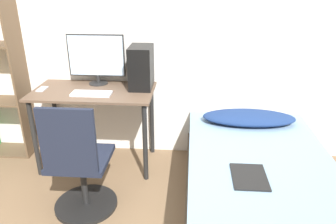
{
  "coord_description": "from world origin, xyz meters",
  "views": [
    {
      "loc": [
        0.43,
        -1.77,
        1.79
      ],
      "look_at": [
        0.25,
        0.66,
        0.75
      ],
      "focal_mm": 35.0,
      "sensor_mm": 36.0,
      "label": 1
    }
  ],
  "objects_px": {
    "office_chair": "(80,171)",
    "bed": "(259,191)",
    "keyboard": "(92,94)",
    "monitor": "(96,58)",
    "pc_tower": "(141,67)"
  },
  "relations": [
    {
      "from": "office_chair",
      "to": "monitor",
      "type": "xyz_separation_m",
      "value": [
        -0.07,
        0.93,
        0.67
      ]
    },
    {
      "from": "office_chair",
      "to": "bed",
      "type": "xyz_separation_m",
      "value": [
        1.39,
        0.05,
        -0.14
      ]
    },
    {
      "from": "bed",
      "to": "office_chair",
      "type": "bearing_deg",
      "value": -178.01
    },
    {
      "from": "bed",
      "to": "pc_tower",
      "type": "bearing_deg",
      "value": 141.63
    },
    {
      "from": "monitor",
      "to": "bed",
      "type": "bearing_deg",
      "value": -31.18
    },
    {
      "from": "bed",
      "to": "pc_tower",
      "type": "height_order",
      "value": "pc_tower"
    },
    {
      "from": "bed",
      "to": "monitor",
      "type": "height_order",
      "value": "monitor"
    },
    {
      "from": "keyboard",
      "to": "pc_tower",
      "type": "height_order",
      "value": "pc_tower"
    },
    {
      "from": "bed",
      "to": "keyboard",
      "type": "distance_m",
      "value": 1.64
    },
    {
      "from": "keyboard",
      "to": "pc_tower",
      "type": "bearing_deg",
      "value": 30.09
    },
    {
      "from": "bed",
      "to": "keyboard",
      "type": "bearing_deg",
      "value": 158.54
    },
    {
      "from": "bed",
      "to": "monitor",
      "type": "distance_m",
      "value": 1.89
    },
    {
      "from": "keyboard",
      "to": "bed",
      "type": "bearing_deg",
      "value": -21.46
    },
    {
      "from": "bed",
      "to": "keyboard",
      "type": "relative_size",
      "value": 5.54
    },
    {
      "from": "office_chair",
      "to": "monitor",
      "type": "relative_size",
      "value": 1.75
    }
  ]
}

